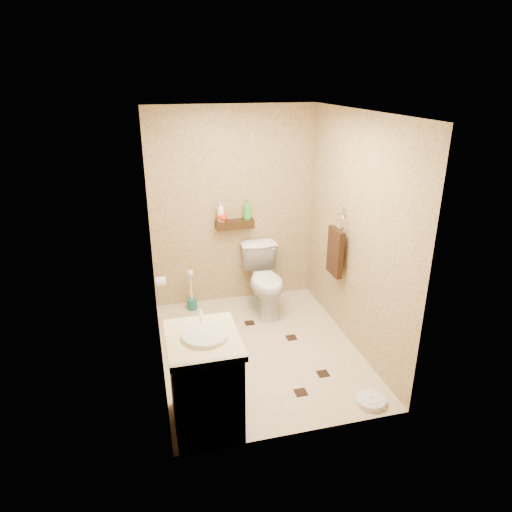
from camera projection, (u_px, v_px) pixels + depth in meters
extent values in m
plane|color=beige|center=(259.00, 349.00, 4.81)|extent=(2.50, 2.50, 0.00)
cube|color=tan|center=(233.00, 208.00, 5.49)|extent=(2.00, 0.04, 2.40)
cube|color=tan|center=(304.00, 301.00, 3.25)|extent=(2.00, 0.04, 2.40)
cube|color=tan|center=(153.00, 252.00, 4.14)|extent=(0.04, 2.50, 2.40)
cube|color=tan|center=(355.00, 234.00, 4.60)|extent=(0.04, 2.50, 2.40)
cube|color=white|center=(260.00, 112.00, 3.92)|extent=(2.00, 2.50, 0.02)
cube|color=#35210E|center=(235.00, 224.00, 5.49)|extent=(0.46, 0.14, 0.10)
cube|color=black|center=(238.00, 364.00, 4.56)|extent=(0.11, 0.11, 0.01)
cube|color=black|center=(291.00, 338.00, 5.02)|extent=(0.11, 0.11, 0.01)
cube|color=black|center=(301.00, 392.00, 4.16)|extent=(0.11, 0.11, 0.01)
cube|color=black|center=(195.00, 331.00, 5.14)|extent=(0.11, 0.11, 0.01)
cube|color=black|center=(323.00, 374.00, 4.42)|extent=(0.11, 0.11, 0.01)
cube|color=black|center=(250.00, 323.00, 5.32)|extent=(0.11, 0.11, 0.01)
imported|color=white|center=(265.00, 280.00, 5.48)|extent=(0.45, 0.78, 0.79)
cube|color=brown|center=(205.00, 384.00, 3.65)|extent=(0.52, 0.64, 0.78)
cube|color=#FEE8B7|center=(203.00, 340.00, 3.50)|extent=(0.56, 0.68, 0.05)
cylinder|color=silver|center=(205.00, 336.00, 3.49)|extent=(0.36, 0.36, 0.05)
cylinder|color=silver|center=(201.00, 315.00, 3.67)|extent=(0.03, 0.03, 0.12)
cylinder|color=silver|center=(371.00, 401.00, 4.02)|extent=(0.28, 0.28, 0.05)
cylinder|color=white|center=(371.00, 398.00, 4.01)|extent=(0.16, 0.16, 0.01)
cylinder|color=#186359|center=(192.00, 304.00, 5.62)|extent=(0.12, 0.12, 0.13)
cylinder|color=silver|center=(191.00, 286.00, 5.53)|extent=(0.02, 0.02, 0.37)
sphere|color=silver|center=(190.00, 273.00, 5.47)|extent=(0.09, 0.09, 0.09)
cube|color=silver|center=(345.00, 210.00, 4.75)|extent=(0.03, 0.06, 0.08)
torus|color=silver|center=(341.00, 222.00, 4.79)|extent=(0.02, 0.19, 0.19)
cube|color=black|center=(335.00, 252.00, 4.91)|extent=(0.06, 0.30, 0.52)
cylinder|color=silver|center=(161.00, 282.00, 4.96)|extent=(0.11, 0.11, 0.11)
cylinder|color=silver|center=(157.00, 277.00, 4.93)|extent=(0.04, 0.02, 0.02)
imported|color=white|center=(221.00, 212.00, 5.39)|extent=(0.11, 0.11, 0.24)
imported|color=yellow|center=(222.00, 215.00, 5.41)|extent=(0.10, 0.10, 0.16)
imported|color=red|center=(222.00, 215.00, 5.41)|extent=(0.14, 0.14, 0.16)
imported|color=green|center=(247.00, 209.00, 5.46)|extent=(0.13, 0.13, 0.25)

